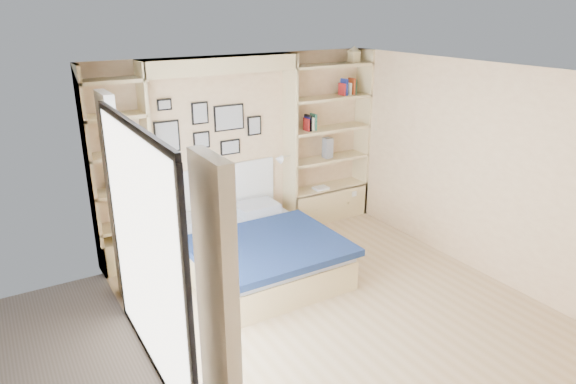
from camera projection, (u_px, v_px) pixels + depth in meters
ground at (334, 306)px, 5.58m from camera, size 4.50×4.50×0.00m
room_shell at (238, 180)px, 6.25m from camera, size 4.50×4.50×4.50m
bed at (254, 250)px, 6.25m from camera, size 1.71×2.13×1.07m
photo_gallery at (208, 127)px, 6.61m from camera, size 1.48×0.02×0.82m
reading_lamps at (228, 167)px, 6.67m from camera, size 1.92×0.12×0.15m
shelf_decor at (313, 112)px, 7.20m from camera, size 3.60×0.23×2.03m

